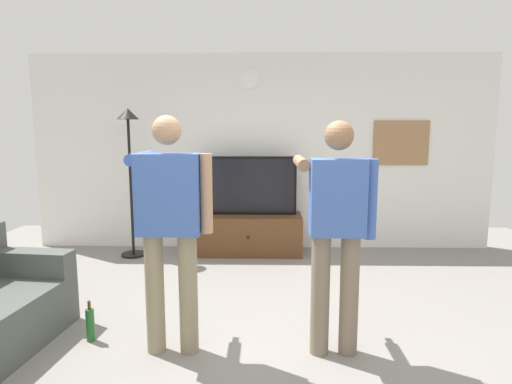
% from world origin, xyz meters
% --- Properties ---
extents(ground_plane, '(8.40, 8.40, 0.00)m').
position_xyz_m(ground_plane, '(0.00, 0.00, 0.00)').
color(ground_plane, gray).
extents(back_wall, '(6.40, 0.10, 2.70)m').
position_xyz_m(back_wall, '(0.00, 2.95, 1.35)').
color(back_wall, silver).
rests_on(back_wall, ground_plane).
extents(tv_stand, '(1.42, 0.58, 0.53)m').
position_xyz_m(tv_stand, '(-0.18, 2.60, 0.26)').
color(tv_stand, brown).
rests_on(tv_stand, ground_plane).
extents(television, '(1.28, 0.07, 0.79)m').
position_xyz_m(television, '(-0.18, 2.65, 0.92)').
color(television, black).
rests_on(television, tv_stand).
extents(wall_clock, '(0.25, 0.03, 0.25)m').
position_xyz_m(wall_clock, '(-0.18, 2.89, 2.34)').
color(wall_clock, white).
extents(framed_picture, '(0.76, 0.04, 0.61)m').
position_xyz_m(framed_picture, '(1.91, 2.90, 1.49)').
color(framed_picture, '#997047').
extents(floor_lamp, '(0.32, 0.32, 1.94)m').
position_xyz_m(floor_lamp, '(-1.72, 2.45, 1.39)').
color(floor_lamp, black).
rests_on(floor_lamp, ground_plane).
extents(person_standing_nearer_lamp, '(0.64, 0.78, 1.78)m').
position_xyz_m(person_standing_nearer_lamp, '(-0.66, -0.02, 1.02)').
color(person_standing_nearer_lamp, gray).
rests_on(person_standing_nearer_lamp, ground_plane).
extents(person_standing_nearer_couch, '(0.57, 0.78, 1.74)m').
position_xyz_m(person_standing_nearer_couch, '(0.56, -0.02, 0.99)').
color(person_standing_nearer_couch, '#7A6B56').
rests_on(person_standing_nearer_couch, ground_plane).
extents(beverage_bottle, '(0.07, 0.07, 0.33)m').
position_xyz_m(beverage_bottle, '(-1.36, 0.11, 0.14)').
color(beverage_bottle, '#1E5923').
rests_on(beverage_bottle, ground_plane).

